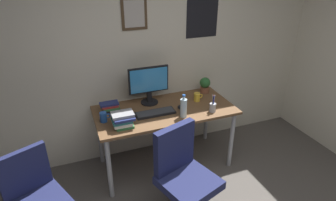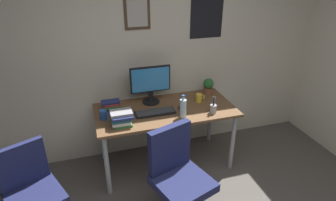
{
  "view_description": "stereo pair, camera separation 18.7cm",
  "coord_description": "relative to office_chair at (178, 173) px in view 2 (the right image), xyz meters",
  "views": [
    {
      "loc": [
        -0.96,
        -0.89,
        2.21
      ],
      "look_at": [
        -0.01,
        1.6,
        0.9
      ],
      "focal_mm": 30.06,
      "sensor_mm": 36.0,
      "label": 1
    },
    {
      "loc": [
        -0.78,
        -0.95,
        2.21
      ],
      "look_at": [
        -0.01,
        1.6,
        0.9
      ],
      "focal_mm": 30.06,
      "sensor_mm": 36.0,
      "label": 2
    }
  ],
  "objects": [
    {
      "name": "side_chair",
      "position": [
        -1.24,
        0.21,
        -0.03
      ],
      "size": [
        0.56,
        0.56,
        0.88
      ],
      "color": "#1E234C",
      "rests_on": "ground_plane"
    },
    {
      "name": "potted_plant",
      "position": [
        0.75,
        1.04,
        0.33
      ],
      "size": [
        0.13,
        0.13,
        0.19
      ],
      "color": "brown",
      "rests_on": "desk"
    },
    {
      "name": "water_bottle",
      "position": [
        0.25,
        0.57,
        0.33
      ],
      "size": [
        0.07,
        0.07,
        0.25
      ],
      "color": "silver",
      "rests_on": "desk"
    },
    {
      "name": "pen_cup",
      "position": [
        0.59,
        0.56,
        0.28
      ],
      "size": [
        0.07,
        0.07,
        0.2
      ],
      "color": "#9EA0A5",
      "rests_on": "desk"
    },
    {
      "name": "keyboard",
      "position": [
        -0.01,
        0.73,
        0.24
      ],
      "size": [
        0.43,
        0.15,
        0.03
      ],
      "color": "black",
      "rests_on": "desk"
    },
    {
      "name": "computer_mouse",
      "position": [
        0.29,
        0.73,
        0.24
      ],
      "size": [
        0.06,
        0.11,
        0.04
      ],
      "color": "black",
      "rests_on": "desk"
    },
    {
      "name": "book_stack_left",
      "position": [
        -0.39,
        0.6,
        0.3
      ],
      "size": [
        0.22,
        0.18,
        0.14
      ],
      "color": "#33723F",
      "rests_on": "desk"
    },
    {
      "name": "wall_back",
      "position": [
        0.13,
        1.25,
        0.77
      ],
      "size": [
        4.4,
        0.1,
        2.6
      ],
      "color": "beige",
      "rests_on": "ground_plane"
    },
    {
      "name": "coffee_mug_near",
      "position": [
        0.55,
        0.86,
        0.27
      ],
      "size": [
        0.11,
        0.07,
        0.1
      ],
      "color": "yellow",
      "rests_on": "desk"
    },
    {
      "name": "book_stack_right",
      "position": [
        -0.44,
        0.98,
        0.27
      ],
      "size": [
        0.2,
        0.16,
        0.09
      ],
      "color": "black",
      "rests_on": "desk"
    },
    {
      "name": "office_chair",
      "position": [
        0.0,
        0.0,
        0.0
      ],
      "size": [
        0.58,
        0.6,
        0.95
      ],
      "color": "#1E234C",
      "rests_on": "ground_plane"
    },
    {
      "name": "monitor",
      "position": [
        0.01,
        1.01,
        0.46
      ],
      "size": [
        0.46,
        0.2,
        0.43
      ],
      "color": "black",
      "rests_on": "desk"
    },
    {
      "name": "desk",
      "position": [
        0.12,
        0.8,
        0.14
      ],
      "size": [
        1.54,
        0.74,
        0.75
      ],
      "color": "brown",
      "rests_on": "ground_plane"
    },
    {
      "name": "coffee_mug_far",
      "position": [
        -0.55,
        0.76,
        0.28
      ],
      "size": [
        0.11,
        0.07,
        0.1
      ],
      "color": "#2659B2",
      "rests_on": "desk"
    }
  ]
}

